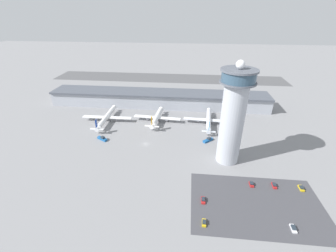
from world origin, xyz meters
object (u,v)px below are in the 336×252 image
object	(u,v)px
service_truck_catering	(208,140)
car_silver_sedan	(251,184)
car_yellow_taxi	(204,223)
airplane_gate_charlie	(209,120)
service_truck_fuel	(102,139)
car_maroon_suv	(293,228)
car_black_suv	(274,185)
airplane_gate_bravo	(157,117)
car_white_wagon	(203,200)
control_tower	(233,115)
car_blue_compact	(301,188)
airplane_gate_alpha	(106,117)

from	to	relation	value
service_truck_catering	car_silver_sedan	world-z (taller)	service_truck_catering
service_truck_catering	car_yellow_taxi	size ratio (longest dim) A/B	1.89
airplane_gate_charlie	service_truck_fuel	world-z (taller)	airplane_gate_charlie
car_maroon_suv	car_black_suv	world-z (taller)	car_black_suv
service_truck_catering	car_maroon_suv	xyz separation A→B (m)	(32.65, -69.81, -0.36)
airplane_gate_bravo	car_silver_sedan	size ratio (longest dim) A/B	9.80
car_white_wagon	car_silver_sedan	xyz separation A→B (m)	(26.51, 13.96, 0.03)
control_tower	airplane_gate_charlie	distance (m)	55.73
service_truck_catering	car_blue_compact	size ratio (longest dim) A/B	1.72
service_truck_catering	car_blue_compact	xyz separation A→B (m)	(46.42, -43.84, -0.30)
airplane_gate_bravo	service_truck_fuel	xyz separation A→B (m)	(-35.26, -33.04, -3.00)
car_white_wagon	car_blue_compact	xyz separation A→B (m)	(52.15, 13.58, 0.00)
service_truck_catering	car_silver_sedan	size ratio (longest dim) A/B	1.91
airplane_gate_alpha	car_yellow_taxi	world-z (taller)	airplane_gate_alpha
service_truck_catering	car_blue_compact	distance (m)	63.85
airplane_gate_charlie	car_silver_sedan	world-z (taller)	airplane_gate_charlie
car_white_wagon	car_maroon_suv	xyz separation A→B (m)	(38.39, -12.39, -0.05)
car_maroon_suv	car_white_wagon	bearing A→B (deg)	162.11
service_truck_fuel	car_yellow_taxi	distance (m)	95.86
airplane_gate_alpha	car_yellow_taxi	xyz separation A→B (m)	(77.29, -93.82, -3.43)
car_black_suv	airplane_gate_bravo	bearing A→B (deg)	136.46
car_yellow_taxi	car_silver_sedan	xyz separation A→B (m)	(26.61, 27.34, 0.01)
service_truck_fuel	car_white_wagon	xyz separation A→B (m)	(70.70, -51.47, -0.44)
airplane_gate_bravo	car_yellow_taxi	xyz separation A→B (m)	(35.34, -97.89, -3.41)
airplane_gate_alpha	service_truck_catering	world-z (taller)	airplane_gate_alpha
airplane_gate_alpha	car_white_wagon	xyz separation A→B (m)	(77.39, -80.44, -3.45)
control_tower	service_truck_fuel	size ratio (longest dim) A/B	7.37
airplane_gate_alpha	airplane_gate_charlie	bearing A→B (deg)	2.45
car_maroon_suv	airplane_gate_charlie	bearing A→B (deg)	107.76
control_tower	airplane_gate_bravo	size ratio (longest dim) A/B	1.56
control_tower	airplane_gate_charlie	xyz separation A→B (m)	(-8.52, 47.78, -27.39)
car_yellow_taxi	control_tower	bearing A→B (deg)	72.02
car_silver_sedan	service_truck_fuel	bearing A→B (deg)	158.90
service_truck_fuel	car_maroon_suv	xyz separation A→B (m)	(109.09, -63.86, -0.49)
airplane_gate_alpha	car_silver_sedan	xyz separation A→B (m)	(103.90, -66.48, -3.42)
airplane_gate_charlie	service_truck_fuel	bearing A→B (deg)	-157.37
control_tower	car_blue_compact	world-z (taller)	control_tower
car_maroon_suv	car_black_suv	xyz separation A→B (m)	(0.10, 26.63, 0.04)
airplane_gate_alpha	airplane_gate_charlie	xyz separation A→B (m)	(84.90, 3.64, -0.14)
airplane_gate_alpha	car_black_suv	distance (m)	133.51
control_tower	car_yellow_taxi	world-z (taller)	control_tower
control_tower	car_black_suv	bearing A→B (deg)	-44.47
airplane_gate_charlie	car_yellow_taxi	distance (m)	97.81
car_maroon_suv	car_silver_sedan	size ratio (longest dim) A/B	1.11
service_truck_fuel	car_silver_sedan	bearing A→B (deg)	-21.10
car_yellow_taxi	car_blue_compact	world-z (taller)	car_yellow_taxi
control_tower	car_silver_sedan	bearing A→B (deg)	-64.84
car_maroon_suv	airplane_gate_alpha	bearing A→B (deg)	141.28
car_yellow_taxi	airplane_gate_bravo	bearing A→B (deg)	109.85
airplane_gate_bravo	car_maroon_suv	xyz separation A→B (m)	(73.84, -96.90, -3.48)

